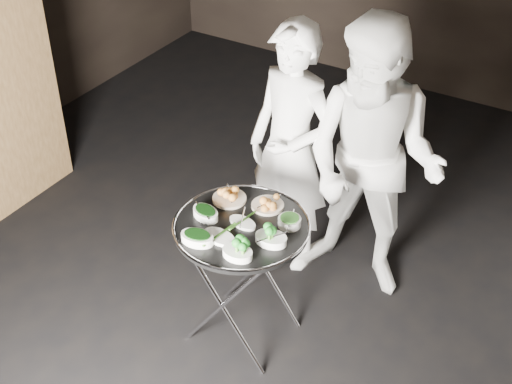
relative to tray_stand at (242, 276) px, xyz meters
The scene contains 15 objects.
floor 0.49m from the tray_stand, 34.47° to the left, with size 6.00×7.00×0.05m, color black.
tray_stand is the anchor object (origin of this frame).
serving_tray 0.36m from the tray_stand, 26.57° to the right, with size 0.75×0.75×0.04m.
potato_plate_a 0.47m from the tray_stand, 138.83° to the left, with size 0.19×0.19×0.07m.
potato_plate_b 0.46m from the tray_stand, 80.43° to the left, with size 0.18×0.18×0.07m.
greens_bowl 0.48m from the tray_stand, 30.84° to the left, with size 0.13×0.13×0.07m.
asparagus_plate_a 0.39m from the tray_stand, 91.07° to the left, with size 0.18×0.12×0.03m.
asparagus_plate_b 0.42m from the tray_stand, 103.73° to the right, with size 0.21×0.14×0.04m.
spinach_bowl_a 0.45m from the tray_stand, 169.00° to the right, with size 0.19×0.15×0.07m.
spinach_bowl_b 0.49m from the tray_stand, 117.04° to the right, with size 0.20×0.14×0.07m.
broccoli_bowl_a 0.46m from the tray_stand, 11.62° to the right, with size 0.19×0.14×0.07m.
broccoli_bowl_b 0.48m from the tray_stand, 62.37° to the right, with size 0.17×0.13×0.07m.
serving_utensils 0.42m from the tray_stand, 76.29° to the left, with size 0.57×0.42×0.01m.
waiter_left 0.88m from the tray_stand, 99.18° to the left, with size 0.61×0.40×1.67m, color white.
waiter_right 1.00m from the tray_stand, 63.11° to the left, with size 0.88×0.68×1.80m, color white.
Camera 1 is at (1.53, -2.59, 3.21)m, focal length 50.00 mm.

